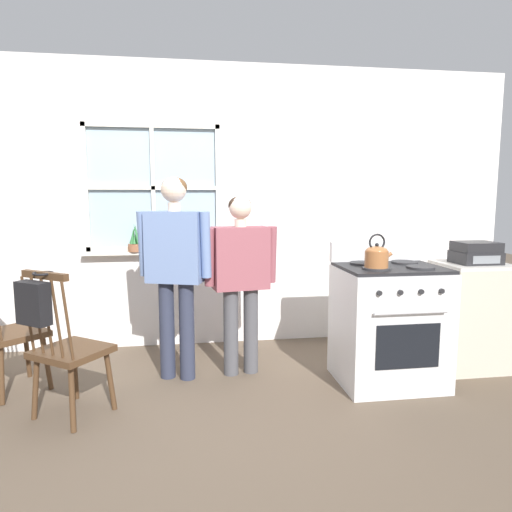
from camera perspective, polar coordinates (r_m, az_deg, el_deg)
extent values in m
plane|color=brown|center=(3.39, -7.42, -18.02)|extent=(16.00, 16.00, 0.00)
cube|color=white|center=(4.80, 13.28, 6.06)|extent=(2.92, 0.06, 2.70)
cube|color=white|center=(4.58, -12.32, -5.11)|extent=(1.26, 0.06, 0.94)
cube|color=white|center=(4.57, -13.05, 19.42)|extent=(1.26, 0.06, 0.57)
cube|color=silver|center=(4.42, -12.55, 0.42)|extent=(1.32, 0.10, 0.03)
cube|color=#9EB7C6|center=(4.48, -12.70, 8.31)|extent=(1.20, 0.01, 1.13)
cube|color=silver|center=(4.45, -12.73, 8.32)|extent=(0.04, 0.02, 1.19)
cube|color=silver|center=(4.45, -12.73, 8.32)|extent=(1.26, 0.02, 0.04)
cube|color=silver|center=(4.53, -20.53, 8.01)|extent=(0.04, 0.03, 1.19)
cube|color=silver|center=(4.45, -4.76, 8.47)|extent=(0.04, 0.03, 1.19)
cube|color=silver|center=(4.49, -12.94, 15.64)|extent=(1.26, 0.03, 0.04)
cube|color=silver|center=(4.48, -12.51, 0.96)|extent=(1.26, 0.03, 0.04)
cube|color=#4C331E|center=(3.31, -22.02, -11.00)|extent=(0.57, 0.57, 0.04)
cylinder|color=#4C331E|center=(3.37, -17.74, -14.63)|extent=(0.09, 0.06, 0.42)
cylinder|color=#4C331E|center=(3.60, -21.68, -13.32)|extent=(0.06, 0.09, 0.42)
cylinder|color=#4C331E|center=(3.17, -22.00, -16.26)|extent=(0.06, 0.09, 0.42)
cylinder|color=#4C331E|center=(3.42, -25.85, -14.69)|extent=(0.09, 0.06, 0.42)
cylinder|color=#4C331E|center=(3.00, -22.48, -7.73)|extent=(0.06, 0.07, 0.52)
cylinder|color=#4C331E|center=(3.06, -23.58, -7.46)|extent=(0.06, 0.07, 0.52)
cylinder|color=#4C331E|center=(3.13, -24.63, -7.20)|extent=(0.06, 0.07, 0.52)
cylinder|color=#4C331E|center=(3.20, -25.63, -6.94)|extent=(0.06, 0.07, 0.52)
cylinder|color=#4C331E|center=(3.27, -26.59, -6.69)|extent=(0.06, 0.07, 0.52)
cube|color=#4C331E|center=(3.08, -24.91, -2.22)|extent=(0.33, 0.25, 0.04)
cube|color=#4C331E|center=(3.89, -28.09, -8.58)|extent=(0.58, 0.58, 0.04)
cylinder|color=#4C331E|center=(3.86, -24.67, -12.05)|extent=(0.09, 0.05, 0.42)
cylinder|color=#4C331E|center=(4.16, -26.68, -10.77)|extent=(0.05, 0.09, 0.42)
cylinder|color=#4C331E|center=(3.75, -29.21, -12.91)|extent=(0.05, 0.09, 0.42)
cylinder|color=#2D3347|center=(3.76, -11.06, -9.04)|extent=(0.12, 0.12, 0.79)
cylinder|color=#2D3347|center=(3.71, -8.63, -9.23)|extent=(0.12, 0.12, 0.79)
cube|color=#6B84B7|center=(3.60, -10.09, 1.14)|extent=(0.47, 0.33, 0.55)
cylinder|color=#6B84B7|center=(3.67, -13.93, 1.50)|extent=(0.11, 0.13, 0.51)
cylinder|color=#6B84B7|center=(3.50, -6.31, 1.39)|extent=(0.11, 0.13, 0.51)
cylinder|color=beige|center=(3.58, -10.21, 6.07)|extent=(0.10, 0.10, 0.07)
sphere|color=beige|center=(3.58, -10.26, 8.16)|extent=(0.19, 0.19, 0.19)
ellipsoid|color=brown|center=(3.59, -10.18, 8.44)|extent=(0.20, 0.20, 0.16)
cylinder|color=#4C4C51|center=(3.77, -3.16, -9.46)|extent=(0.12, 0.12, 0.71)
cylinder|color=#4C4C51|center=(3.81, -0.66, -9.26)|extent=(0.12, 0.12, 0.71)
cube|color=#934C56|center=(3.66, -1.94, -0.24)|extent=(0.47, 0.27, 0.50)
cylinder|color=#934C56|center=(3.58, -5.84, -0.13)|extent=(0.09, 0.12, 0.46)
cylinder|color=#934C56|center=(3.71, 1.98, 0.18)|extent=(0.09, 0.12, 0.46)
cylinder|color=beige|center=(3.63, -1.96, 4.15)|extent=(0.10, 0.10, 0.06)
sphere|color=beige|center=(3.63, -1.97, 6.06)|extent=(0.18, 0.18, 0.18)
ellipsoid|color=#332319|center=(3.64, -2.03, 6.32)|extent=(0.18, 0.18, 0.15)
cube|color=silver|center=(3.73, 16.23, -8.44)|extent=(0.77, 0.64, 0.90)
cube|color=black|center=(3.63, 16.50, -1.41)|extent=(0.76, 0.61, 0.02)
cylinder|color=#2D2D30|center=(3.44, 14.78, -1.52)|extent=(0.20, 0.20, 0.02)
cylinder|color=#2D2D30|center=(3.59, 19.88, -1.35)|extent=(0.20, 0.20, 0.02)
cylinder|color=#2D2D30|center=(3.68, 13.21, -0.91)|extent=(0.20, 0.20, 0.02)
cylinder|color=#2D2D30|center=(3.82, 18.06, -0.77)|extent=(0.20, 0.20, 0.02)
cube|color=silver|center=(3.88, 14.75, 0.58)|extent=(0.77, 0.06, 0.16)
cube|color=black|center=(3.47, 18.47, -10.69)|extent=(0.48, 0.01, 0.32)
cylinder|color=silver|center=(3.38, 18.81, -6.73)|extent=(0.54, 0.02, 0.02)
cylinder|color=#232326|center=(3.26, 15.18, -4.50)|extent=(0.04, 0.02, 0.04)
cylinder|color=#232326|center=(3.33, 17.62, -4.36)|extent=(0.04, 0.02, 0.04)
cylinder|color=#232326|center=(3.40, 19.97, -4.22)|extent=(0.04, 0.02, 0.04)
cylinder|color=#232326|center=(3.47, 22.22, -4.08)|extent=(0.04, 0.02, 0.04)
cylinder|color=#A86638|center=(3.43, 14.82, -0.39)|extent=(0.17, 0.17, 0.12)
ellipsoid|color=#A86638|center=(3.43, 14.86, 0.61)|extent=(0.16, 0.16, 0.07)
sphere|color=black|center=(3.42, 14.88, 1.35)|extent=(0.03, 0.03, 0.03)
cylinder|color=#A86638|center=(3.46, 16.06, -0.06)|extent=(0.08, 0.03, 0.07)
torus|color=black|center=(3.42, 14.89, 1.69)|extent=(0.12, 0.01, 0.12)
cylinder|color=#935B3D|center=(4.42, -14.88, 1.01)|extent=(0.13, 0.13, 0.07)
cylinder|color=#33261C|center=(4.42, -14.89, 1.37)|extent=(0.12, 0.12, 0.01)
cone|color=#2D7038|center=(4.41, -14.70, 2.69)|extent=(0.06, 0.05, 0.19)
cone|color=#2D7038|center=(4.43, -14.85, 2.01)|extent=(0.04, 0.05, 0.09)
cone|color=#2D7038|center=(4.42, -15.11, 2.55)|extent=(0.08, 0.07, 0.17)
cone|color=#2D7038|center=(4.40, -15.17, 2.43)|extent=(0.06, 0.04, 0.16)
cone|color=#2D7038|center=(4.39, -14.97, 2.00)|extent=(0.04, 0.05, 0.09)
cone|color=#2D7038|center=(4.39, -14.75, 2.71)|extent=(0.08, 0.07, 0.20)
cube|color=black|center=(3.05, -26.08, -5.32)|extent=(0.23, 0.20, 0.26)
torus|color=black|center=(3.07, -25.07, -1.97)|extent=(0.17, 0.17, 0.01)
cube|color=beige|center=(4.30, 25.20, -6.94)|extent=(0.55, 0.50, 0.87)
cube|color=beige|center=(4.22, 25.54, -1.00)|extent=(0.55, 0.50, 0.03)
cube|color=#232326|center=(4.20, 25.75, -0.16)|extent=(0.34, 0.28, 0.10)
cube|color=#232326|center=(4.19, 25.82, 1.06)|extent=(0.32, 0.27, 0.08)
cube|color=gray|center=(4.08, 26.87, -0.43)|extent=(0.24, 0.01, 0.06)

